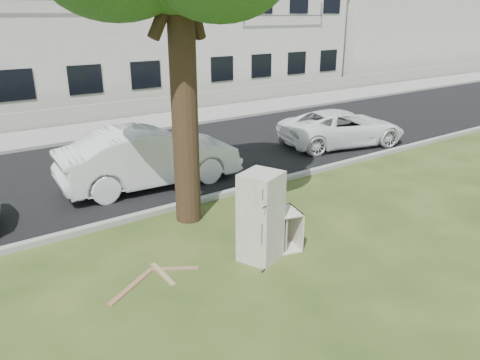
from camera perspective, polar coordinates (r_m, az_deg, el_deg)
ground at (r=9.12m, az=1.66°, el=-7.93°), size 120.00×120.00×0.00m
road at (r=14.00m, az=-13.38°, el=1.59°), size 120.00×7.00×0.01m
kerb_near at (r=10.98m, az=-6.12°, el=-3.07°), size 120.00×0.18×0.12m
kerb_far at (r=17.22m, az=-18.01°, el=4.51°), size 120.00×0.18×0.12m
sidewalk at (r=18.57m, az=-19.44°, el=5.43°), size 120.00×2.80×0.01m
low_wall at (r=20.01m, az=-20.91°, el=7.23°), size 120.00×0.15×0.70m
townhouse_center at (r=24.41m, az=-25.18°, el=16.76°), size 11.22×8.16×7.44m
townhouse_right at (r=29.30m, az=-0.40°, el=18.12°), size 10.20×8.16×6.84m
filler_right at (r=39.40m, az=16.83°, el=17.41°), size 16.00×9.00×6.40m
fridge at (r=8.32m, az=2.55°, el=-4.49°), size 0.86×0.83×1.64m
cabinet at (r=8.82m, az=4.07°, el=-6.22°), size 1.09×0.84×0.76m
plank_a at (r=8.05m, az=-13.05°, el=-12.46°), size 1.05×0.69×0.02m
plank_b at (r=8.40m, az=-8.00°, el=-10.65°), size 0.77×0.51×0.02m
plank_c at (r=8.27m, az=-9.41°, el=-11.23°), size 0.12×0.84×0.02m
car_center at (r=12.19m, az=-10.90°, el=2.80°), size 4.71×1.95×1.52m
car_right at (r=16.15m, az=12.37°, el=6.24°), size 4.63×2.98×1.19m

